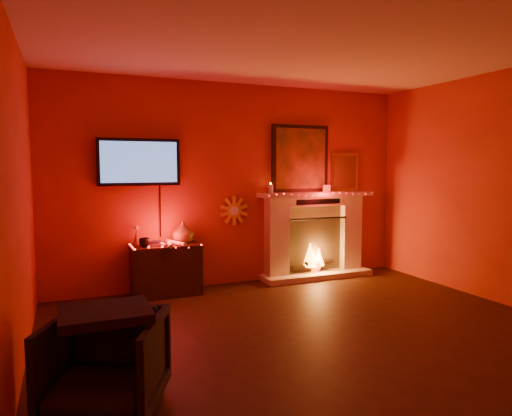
{
  "coord_description": "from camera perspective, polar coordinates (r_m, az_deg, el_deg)",
  "views": [
    {
      "loc": [
        -2.16,
        -3.3,
        1.6
      ],
      "look_at": [
        -0.05,
        1.7,
        1.1
      ],
      "focal_mm": 32.0,
      "sensor_mm": 36.0,
      "label": 1
    }
  ],
  "objects": [
    {
      "name": "tv",
      "position": [
        5.82,
        -14.39,
        5.56
      ],
      "size": [
        1.0,
        0.07,
        1.24
      ],
      "color": "black",
      "rests_on": "room"
    },
    {
      "name": "room",
      "position": [
        3.95,
        10.34,
        1.52
      ],
      "size": [
        5.0,
        5.0,
        5.0
      ],
      "color": "black",
      "rests_on": "ground"
    },
    {
      "name": "console_table",
      "position": [
        5.81,
        -11.06,
        -7.11
      ],
      "size": [
        0.83,
        0.5,
        0.91
      ],
      "color": "black",
      "rests_on": "floor"
    },
    {
      "name": "fireplace",
      "position": [
        6.64,
        7.23,
        -2.36
      ],
      "size": [
        1.72,
        0.4,
        2.18
      ],
      "color": "beige",
      "rests_on": "floor"
    },
    {
      "name": "armchair",
      "position": [
        3.27,
        -18.21,
        -18.08
      ],
      "size": [
        0.92,
        0.93,
        0.65
      ],
      "primitive_type": "imported",
      "rotation": [
        0.0,
        0.0,
        -0.43
      ],
      "color": "black",
      "rests_on": "floor"
    },
    {
      "name": "sunburst_clock",
      "position": [
        6.18,
        -2.77,
        -0.32
      ],
      "size": [
        0.4,
        0.03,
        0.4
      ],
      "color": "yellow",
      "rests_on": "room"
    }
  ]
}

